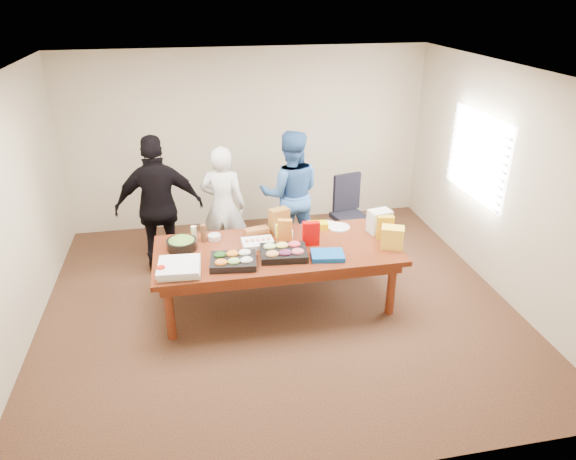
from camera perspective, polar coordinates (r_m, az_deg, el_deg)
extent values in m
cube|color=#47301E|center=(6.33, -1.14, -8.13)|extent=(5.50, 5.00, 0.02)
cube|color=white|center=(5.33, -1.40, 17.02)|extent=(5.50, 5.00, 0.02)
cube|color=beige|center=(8.04, -4.38, 9.96)|extent=(5.50, 0.04, 2.70)
cube|color=beige|center=(3.56, 5.86, -11.77)|extent=(5.50, 0.04, 2.70)
cube|color=beige|center=(5.92, -28.48, 1.01)|extent=(0.04, 5.00, 2.70)
cube|color=beige|center=(6.70, 22.70, 4.80)|extent=(0.04, 5.00, 2.70)
cube|color=white|center=(7.11, 20.16, 7.65)|extent=(0.03, 1.40, 1.10)
cube|color=beige|center=(7.09, 19.88, 7.64)|extent=(0.04, 1.36, 1.00)
cube|color=#4C1C0F|center=(6.13, -1.17, -5.13)|extent=(2.80, 1.20, 0.75)
cube|color=black|center=(7.48, 6.83, 1.72)|extent=(0.61, 0.61, 1.00)
imported|color=silver|center=(6.94, -7.14, 2.64)|extent=(0.69, 0.55, 1.64)
imported|color=#3260A4|center=(7.11, 0.29, 3.99)|extent=(0.94, 0.78, 1.78)
imported|color=black|center=(6.76, -14.02, 2.46)|extent=(1.10, 0.47, 1.87)
cube|color=black|center=(5.62, -6.06, -3.47)|extent=(0.53, 0.44, 0.08)
cube|color=black|center=(5.75, -0.49, -2.55)|extent=(0.55, 0.45, 0.08)
cube|color=white|center=(5.99, -3.34, -1.46)|extent=(0.37, 0.28, 0.06)
cylinder|color=black|center=(6.03, -11.65, -1.57)|extent=(0.41, 0.41, 0.11)
cube|color=#0D50AD|center=(5.75, 4.39, -2.80)|extent=(0.39, 0.32, 0.05)
cube|color=#D40200|center=(5.97, 2.54, -0.39)|extent=(0.20, 0.09, 0.29)
cube|color=gold|center=(6.21, 10.68, 0.26)|extent=(0.20, 0.11, 0.29)
cube|color=orange|center=(6.07, -0.34, 0.00)|extent=(0.18, 0.12, 0.26)
cylinder|color=silver|center=(6.19, -1.06, -0.14)|extent=(0.10, 0.10, 0.13)
cylinder|color=yellow|center=(6.16, -1.11, -0.09)|extent=(0.07, 0.07, 0.17)
cylinder|color=brown|center=(6.13, -9.31, -0.35)|extent=(0.08, 0.08, 0.22)
cylinder|color=beige|center=(6.14, -10.32, -0.45)|extent=(0.08, 0.08, 0.20)
cube|color=#E2C603|center=(6.41, 3.29, 0.51)|extent=(0.26, 0.17, 0.08)
cube|color=brown|center=(6.19, -3.47, -0.29)|extent=(0.31, 0.18, 0.11)
cube|color=brown|center=(6.27, -0.98, 1.05)|extent=(0.26, 0.20, 0.30)
cylinder|color=#B9170A|center=(5.52, -13.81, -4.48)|extent=(0.10, 0.10, 0.11)
cylinder|color=silver|center=(5.65, -11.33, -3.53)|extent=(0.09, 0.09, 0.10)
cylinder|color=silver|center=(5.96, -11.62, -1.96)|extent=(0.09, 0.09, 0.10)
cube|color=white|center=(5.59, -11.87, -4.21)|extent=(0.46, 0.46, 0.05)
cube|color=white|center=(5.54, -11.98, -3.91)|extent=(0.46, 0.46, 0.05)
cylinder|color=white|center=(6.46, 5.63, 0.32)|extent=(0.34, 0.34, 0.02)
cylinder|color=white|center=(6.52, 4.26, 0.59)|extent=(0.32, 0.32, 0.02)
cylinder|color=silver|center=(6.23, -0.17, -0.33)|extent=(0.18, 0.18, 0.06)
cylinder|color=silver|center=(6.19, -8.14, -0.80)|extent=(0.17, 0.17, 0.06)
cube|color=silver|center=(6.37, 10.07, 0.96)|extent=(0.30, 0.24, 0.28)
cube|color=yellow|center=(6.03, 11.44, -0.80)|extent=(0.30, 0.26, 0.25)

